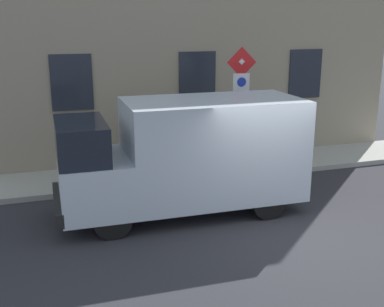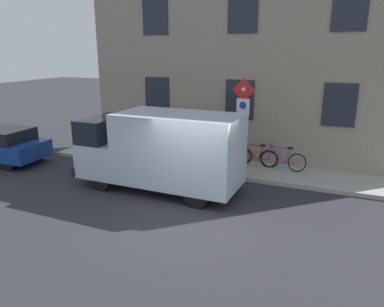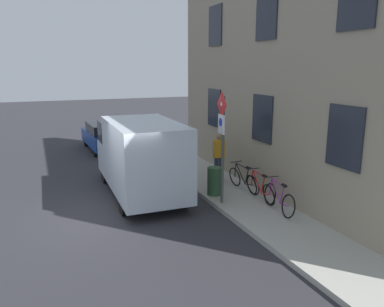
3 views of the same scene
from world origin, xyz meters
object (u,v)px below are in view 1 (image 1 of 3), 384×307
Objects in this scene: bicycle_red at (230,147)px; bicycle_black at (198,150)px; delivery_van at (186,154)px; bicycle_purple at (260,145)px; pedestrian at (153,136)px; sign_post_stacked at (241,93)px; litter_bin at (211,157)px.

bicycle_red is 1.00× the size of bicycle_black.
delivery_van is 3.49m from bicycle_black.
pedestrian is at bearing 10.23° from bicycle_purple.
sign_post_stacked is 1.87× the size of pedestrian.
delivery_van is 3.12× the size of bicycle_red.
bicycle_black is (-0.00, 0.99, 0.00)m from bicycle_red.
delivery_van reaches higher than litter_bin.
bicycle_purple is (3.13, -3.30, -0.82)m from delivery_van.
litter_bin is at bearing 86.17° from bicycle_black.
litter_bin is (0.14, 0.75, -1.72)m from sign_post_stacked.
pedestrian is at bearing 58.43° from litter_bin.
sign_post_stacked is at bearing 51.15° from bicycle_purple.
sign_post_stacked is 3.58× the size of litter_bin.
pedestrian reaches higher than bicycle_red.
litter_bin is at bearing 158.53° from pedestrian.
bicycle_purple is at bearing -165.90° from pedestrian.
bicycle_purple and bicycle_black have the same top height.
sign_post_stacked is 2.18m from bicycle_red.
bicycle_purple is 3.40m from pedestrian.
sign_post_stacked is at bearing -136.52° from delivery_van.
bicycle_purple is 1.91× the size of litter_bin.
litter_bin is at bearing 34.94° from bicycle_purple.
bicycle_red is at bearing 6.25° from bicycle_purple.
delivery_van is 3.12× the size of pedestrian.
litter_bin is at bearing 50.46° from bicycle_red.
delivery_van is at bearing 62.73° from bicycle_black.
delivery_van is 5.96× the size of litter_bin.
sign_post_stacked reaches higher than bicycle_red.
pedestrian is (-0.23, 3.34, 0.56)m from bicycle_purple.
sign_post_stacked is 1.88× the size of bicycle_purple.
bicycle_black is at bearing 2.75° from bicycle_red.
bicycle_black is at bearing 0.56° from litter_bin.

